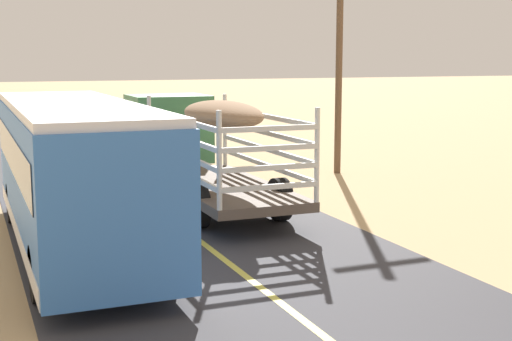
# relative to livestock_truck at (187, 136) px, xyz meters

# --- Properties ---
(livestock_truck) EXTENTS (2.53, 9.70, 3.02)m
(livestock_truck) POSITION_rel_livestock_truck_xyz_m (0.00, 0.00, 0.00)
(livestock_truck) COLOR #3F7F4C
(livestock_truck) RESTS_ON road_surface
(bus) EXTENTS (2.54, 10.00, 3.21)m
(bus) POSITION_rel_livestock_truck_xyz_m (-4.15, -5.40, -0.04)
(bus) COLOR #3872C6
(bus) RESTS_ON road_surface
(power_pole_mid) EXTENTS (2.20, 0.24, 8.30)m
(power_pole_mid) POSITION_rel_livestock_truck_xyz_m (6.16, 1.75, 2.65)
(power_pole_mid) COLOR brown
(power_pole_mid) RESTS_ON ground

